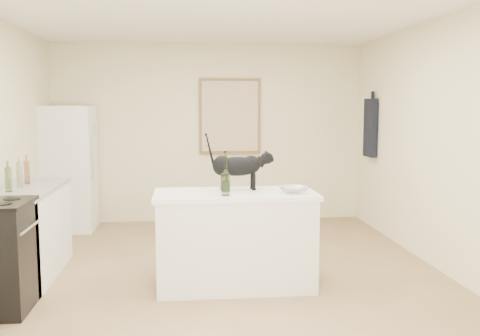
% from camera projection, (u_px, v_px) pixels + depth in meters
% --- Properties ---
extents(floor, '(5.50, 5.50, 0.00)m').
position_uv_depth(floor, '(223.00, 279.00, 5.18)').
color(floor, '#977B50').
rests_on(floor, ground).
extents(ceiling, '(5.50, 5.50, 0.00)m').
position_uv_depth(ceiling, '(222.00, 8.00, 4.88)').
color(ceiling, white).
rests_on(ceiling, ground).
extents(wall_back, '(4.50, 0.00, 4.50)m').
position_uv_depth(wall_back, '(210.00, 133.00, 7.75)').
color(wall_back, beige).
rests_on(wall_back, ground).
extents(wall_front, '(4.50, 0.00, 4.50)m').
position_uv_depth(wall_front, '(267.00, 196.00, 2.31)').
color(wall_front, beige).
rests_on(wall_front, ground).
extents(wall_right, '(0.00, 5.50, 5.50)m').
position_uv_depth(wall_right, '(447.00, 146.00, 5.26)').
color(wall_right, beige).
rests_on(wall_right, ground).
extents(island_base, '(1.44, 0.67, 0.86)m').
position_uv_depth(island_base, '(235.00, 242.00, 4.94)').
color(island_base, white).
rests_on(island_base, floor).
extents(island_top, '(1.50, 0.70, 0.04)m').
position_uv_depth(island_top, '(235.00, 194.00, 4.89)').
color(island_top, white).
rests_on(island_top, island_base).
extents(left_cabinets, '(0.60, 1.40, 0.86)m').
position_uv_depth(left_cabinets, '(25.00, 234.00, 5.23)').
color(left_cabinets, white).
rests_on(left_cabinets, floor).
extents(left_countertop, '(0.62, 1.44, 0.04)m').
position_uv_depth(left_countertop, '(23.00, 190.00, 5.17)').
color(left_countertop, gray).
rests_on(left_countertop, left_cabinets).
extents(fridge, '(0.68, 0.68, 1.70)m').
position_uv_depth(fridge, '(69.00, 168.00, 7.20)').
color(fridge, white).
rests_on(fridge, floor).
extents(artwork_frame, '(0.90, 0.03, 1.10)m').
position_uv_depth(artwork_frame, '(230.00, 116.00, 7.72)').
color(artwork_frame, brown).
rests_on(artwork_frame, wall_back).
extents(artwork_canvas, '(0.82, 0.00, 1.02)m').
position_uv_depth(artwork_canvas, '(230.00, 116.00, 7.70)').
color(artwork_canvas, beige).
rests_on(artwork_canvas, wall_back).
extents(hanging_garment, '(0.08, 0.34, 0.80)m').
position_uv_depth(hanging_garment, '(370.00, 128.00, 7.27)').
color(hanging_garment, black).
rests_on(hanging_garment, wall_right).
extents(black_cat, '(0.59, 0.23, 0.41)m').
position_uv_depth(black_cat, '(237.00, 169.00, 5.00)').
color(black_cat, black).
rests_on(black_cat, island_top).
extents(wine_bottle, '(0.10, 0.10, 0.35)m').
position_uv_depth(wine_bottle, '(226.00, 176.00, 4.68)').
color(wine_bottle, '#345B24').
rests_on(wine_bottle, island_top).
extents(glass_bowl, '(0.32, 0.32, 0.06)m').
position_uv_depth(glass_bowl, '(294.00, 190.00, 4.82)').
color(glass_bowl, white).
rests_on(glass_bowl, island_top).
extents(fridge_paper, '(0.01, 0.14, 0.18)m').
position_uv_depth(fridge_paper, '(95.00, 130.00, 7.29)').
color(fridge_paper, beige).
rests_on(fridge_paper, fridge).
extents(counter_bottle_cluster, '(0.09, 0.57, 0.25)m').
position_uv_depth(counter_bottle_cluster, '(18.00, 176.00, 5.14)').
color(counter_bottle_cluster, brown).
rests_on(counter_bottle_cluster, left_countertop).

